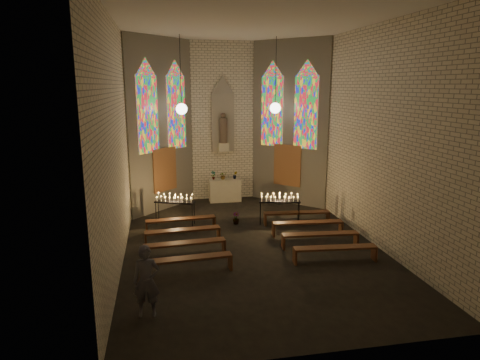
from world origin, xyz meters
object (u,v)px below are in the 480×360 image
altar (225,190)px  votive_stand_left (175,200)px  votive_stand_right (280,199)px  visitor (146,281)px  aisle_flower_pot (236,218)px

altar → votive_stand_left: votive_stand_left is taller
votive_stand_right → visitor: bearing=-117.1°
votive_stand_right → altar: bearing=125.0°
aisle_flower_pot → visitor: 6.85m
altar → aisle_flower_pot: (-0.09, -3.30, -0.28)m
altar → aisle_flower_pot: size_ratio=3.12×
aisle_flower_pot → votive_stand_right: 1.79m
aisle_flower_pot → votive_stand_right: (1.60, -0.30, 0.74)m
votive_stand_left → votive_stand_right: (3.85, -0.70, 0.02)m
altar → visitor: visitor is taller
altar → visitor: 9.91m
votive_stand_left → aisle_flower_pot: bearing=9.8°
votive_stand_right → visitor: visitor is taller
aisle_flower_pot → votive_stand_right: bearing=-10.6°
altar → votive_stand_right: bearing=-67.2°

